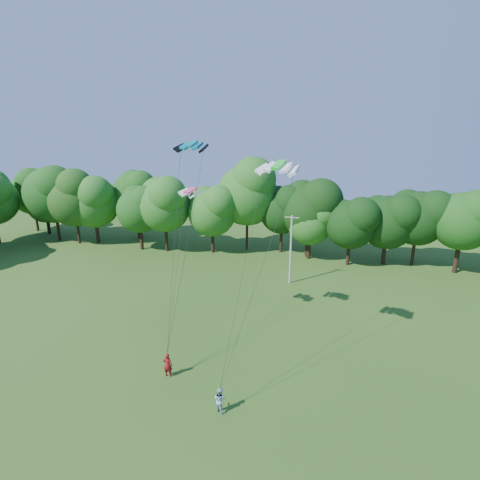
% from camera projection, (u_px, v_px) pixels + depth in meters
% --- Properties ---
extents(ground, '(160.00, 160.00, 0.00)m').
position_uv_depth(ground, '(165.00, 473.00, 19.54)').
color(ground, '#2E5216').
rests_on(ground, ground).
extents(utility_pole, '(1.62, 0.20, 8.09)m').
position_uv_depth(utility_pole, '(291.00, 249.00, 42.69)').
color(utility_pole, '#BBBAB1').
rests_on(utility_pole, ground).
extents(kite_flyer_left, '(0.73, 0.53, 1.85)m').
position_uv_depth(kite_flyer_left, '(168.00, 365.00, 26.99)').
color(kite_flyer_left, maroon).
rests_on(kite_flyer_left, ground).
extents(kite_flyer_right, '(1.01, 0.90, 1.70)m').
position_uv_depth(kite_flyer_right, '(220.00, 400.00, 23.61)').
color(kite_flyer_right, '#9EBCDB').
rests_on(kite_flyer_right, ground).
extents(kite_teal, '(2.61, 1.39, 0.51)m').
position_uv_depth(kite_teal, '(192.00, 144.00, 27.61)').
color(kite_teal, '#047586').
rests_on(kite_teal, ground).
extents(kite_green, '(3.09, 1.92, 0.61)m').
position_uv_depth(kite_green, '(279.00, 165.00, 24.96)').
color(kite_green, '#20D92C').
rests_on(kite_green, ground).
extents(kite_pink, '(2.21, 1.70, 0.44)m').
position_uv_depth(kite_pink, '(190.00, 190.00, 30.15)').
color(kite_pink, '#E53F76').
rests_on(kite_pink, ground).
extents(tree_back_west, '(8.63, 8.63, 12.55)m').
position_uv_depth(tree_back_west, '(74.00, 194.00, 57.16)').
color(tree_back_west, black).
rests_on(tree_back_west, ground).
extents(tree_back_center, '(8.30, 8.30, 12.07)m').
position_uv_depth(tree_back_center, '(309.00, 204.00, 51.04)').
color(tree_back_center, black).
rests_on(tree_back_center, ground).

